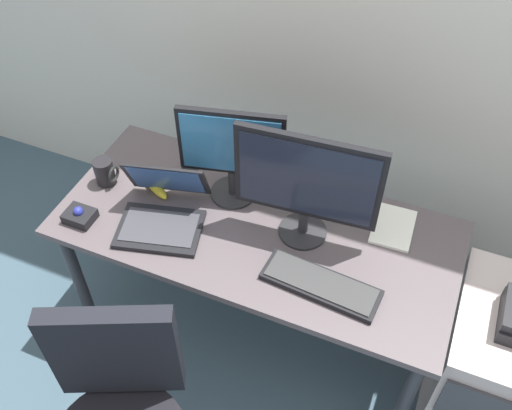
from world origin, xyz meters
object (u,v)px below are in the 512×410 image
object	(u,v)px
trackball_mouse	(80,216)
paper_notepad	(393,227)
file_cabinet	(494,370)
monitor_main	(307,183)
monitor_side	(231,150)
cell_phone	(190,168)
laptop	(162,211)
banana	(154,185)
coffee_mug	(105,172)
keyboard	(321,284)

from	to	relation	value
trackball_mouse	paper_notepad	bearing A→B (deg)	20.67
file_cabinet	monitor_main	size ratio (longest dim) A/B	1.29
monitor_side	cell_phone	distance (m)	0.32
file_cabinet	monitor_main	xyz separation A→B (m)	(-0.81, 0.06, 0.63)
laptop	banana	size ratio (longest dim) A/B	2.02
laptop	cell_phone	distance (m)	0.29
coffee_mug	banana	size ratio (longest dim) A/B	0.59
monitor_main	laptop	distance (m)	0.57
monitor_main	keyboard	bearing A→B (deg)	-55.86
banana	cell_phone	bearing A→B (deg)	62.51
coffee_mug	banana	world-z (taller)	coffee_mug
monitor_main	cell_phone	distance (m)	0.62
monitor_side	paper_notepad	distance (m)	0.67
coffee_mug	cell_phone	world-z (taller)	coffee_mug
laptop	banana	xyz separation A→B (m)	(-0.12, 0.13, -0.03)
monitor_side	trackball_mouse	xyz separation A→B (m)	(-0.48, -0.35, -0.21)
monitor_side	banana	size ratio (longest dim) A/B	2.13
keyboard	trackball_mouse	distance (m)	0.94
file_cabinet	monitor_main	distance (m)	1.03
keyboard	laptop	size ratio (longest dim) A/B	1.09
cell_phone	banana	world-z (taller)	banana
monitor_side	keyboard	distance (m)	0.59
keyboard	banana	bearing A→B (deg)	165.59
trackball_mouse	paper_notepad	size ratio (longest dim) A/B	0.53
monitor_side	trackball_mouse	world-z (taller)	monitor_side
coffee_mug	monitor_side	bearing A→B (deg)	15.21
monitor_side	paper_notepad	size ratio (longest dim) A/B	1.94
file_cabinet	monitor_side	xyz separation A→B (m)	(-1.13, 0.14, 0.60)
cell_phone	monitor_main	bearing A→B (deg)	-37.25
monitor_side	cell_phone	world-z (taller)	monitor_side
keyboard	banana	xyz separation A→B (m)	(-0.76, 0.20, 0.01)
monitor_main	cell_phone	bearing A→B (deg)	164.97
monitor_main	monitor_side	xyz separation A→B (m)	(-0.32, 0.08, -0.03)
monitor_side	coffee_mug	size ratio (longest dim) A/B	3.61
keyboard	cell_phone	world-z (taller)	keyboard
trackball_mouse	monitor_main	bearing A→B (deg)	18.27
coffee_mug	banana	bearing A→B (deg)	11.92
monitor_side	cell_phone	bearing A→B (deg)	164.65
file_cabinet	banana	world-z (taller)	banana
paper_notepad	file_cabinet	bearing A→B (deg)	-22.60
keyboard	paper_notepad	xyz separation A→B (m)	(0.17, 0.36, -0.01)
laptop	keyboard	bearing A→B (deg)	-5.58
file_cabinet	monitor_side	bearing A→B (deg)	172.90
file_cabinet	coffee_mug	world-z (taller)	coffee_mug
file_cabinet	trackball_mouse	world-z (taller)	trackball_mouse
trackball_mouse	coffee_mug	size ratio (longest dim) A/B	0.98
monitor_side	cell_phone	size ratio (longest dim) A/B	2.85
monitor_main	monitor_side	size ratio (longest dim) A/B	1.27
keyboard	cell_phone	bearing A→B (deg)	152.76
coffee_mug	paper_notepad	xyz separation A→B (m)	(1.12, 0.20, -0.05)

